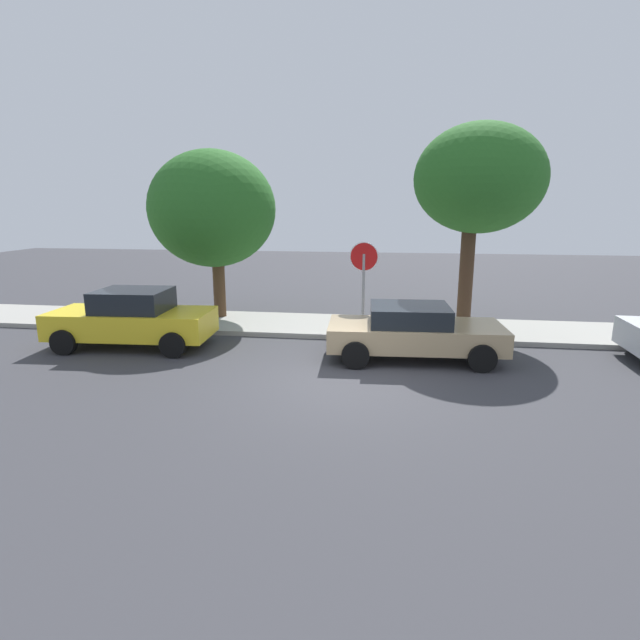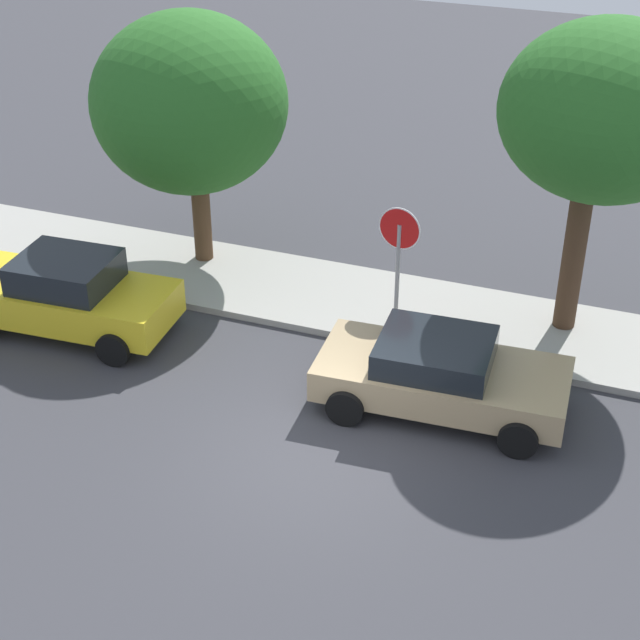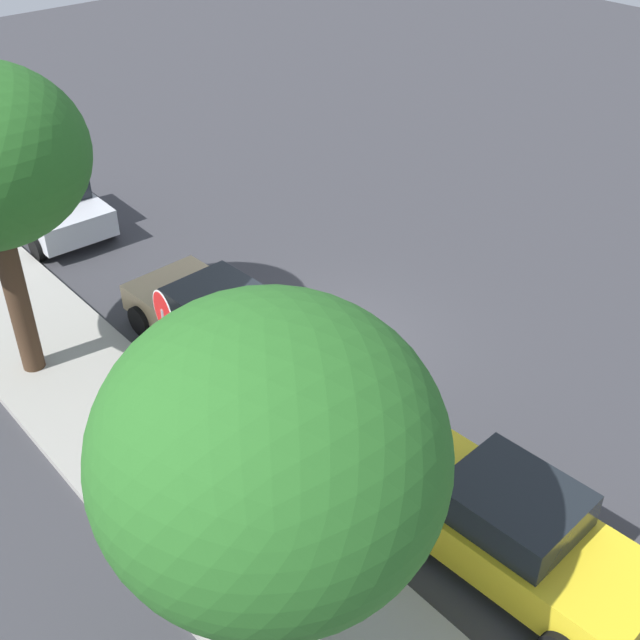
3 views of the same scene
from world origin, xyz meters
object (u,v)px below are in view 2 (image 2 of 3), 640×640
object	(u,v)px
parked_car_yellow	(66,294)
street_tree_mid_block	(190,104)
street_tree_near_corner	(607,113)
stop_sign	(399,250)
parked_car_tan	(440,374)

from	to	relation	value
parked_car_yellow	street_tree_mid_block	xyz separation A→B (m)	(1.10, 3.37, 2.77)
street_tree_near_corner	street_tree_mid_block	world-z (taller)	street_tree_near_corner
stop_sign	parked_car_tan	distance (m)	2.59
stop_sign	parked_car_tan	size ratio (longest dim) A/B	0.63
street_tree_mid_block	parked_car_tan	bearing A→B (deg)	-28.71
parked_car_tan	street_tree_near_corner	world-z (taller)	street_tree_near_corner
stop_sign	parked_car_yellow	size ratio (longest dim) A/B	0.63
street_tree_near_corner	street_tree_mid_block	xyz separation A→B (m)	(-7.97, 0.16, -0.83)
parked_car_tan	parked_car_yellow	bearing A→B (deg)	179.97
parked_car_tan	street_tree_mid_block	xyz separation A→B (m)	(-6.16, 3.37, 2.85)
parked_car_yellow	street_tree_mid_block	distance (m)	4.50
parked_car_tan	street_tree_mid_block	distance (m)	7.58
stop_sign	parked_car_tan	bearing A→B (deg)	-54.69
parked_car_yellow	street_tree_near_corner	distance (m)	10.27
street_tree_near_corner	street_tree_mid_block	distance (m)	8.01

